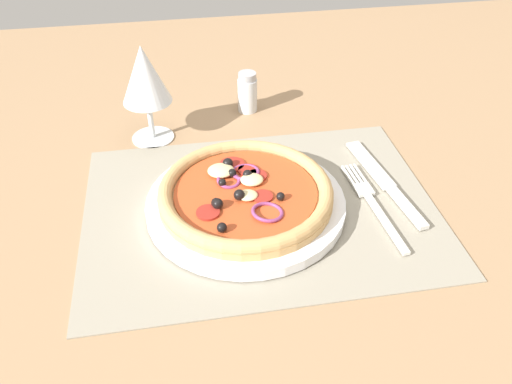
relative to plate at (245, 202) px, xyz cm
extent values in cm
cube|color=#9E7A56|center=(1.88, -0.25, -2.31)|extent=(190.00, 140.00, 2.40)
cube|color=gray|center=(1.88, -0.25, -0.91)|extent=(44.68, 33.15, 0.40)
cylinder|color=white|center=(0.00, 0.00, 0.00)|extent=(25.20, 25.20, 1.41)
cylinder|color=tan|center=(0.00, 0.00, 1.21)|extent=(21.86, 21.86, 1.00)
torus|color=tan|center=(0.00, 0.00, 2.07)|extent=(21.91, 21.91, 1.80)
cylinder|color=#C64C23|center=(0.00, 0.00, 1.86)|extent=(17.93, 17.93, 0.30)
ellipsoid|color=beige|center=(0.09, -1.56, 2.37)|extent=(2.44, 2.19, 0.73)
ellipsoid|color=beige|center=(1.07, 1.40, 2.45)|extent=(2.93, 2.64, 0.88)
ellipsoid|color=beige|center=(-2.60, 3.93, 2.53)|extent=(3.47, 3.12, 1.04)
sphere|color=black|center=(-3.92, -2.61, 2.61)|extent=(1.21, 1.21, 1.21)
sphere|color=black|center=(0.65, 2.41, 2.61)|extent=(1.20, 1.20, 1.20)
sphere|color=black|center=(-1.00, -1.69, 2.70)|extent=(1.38, 1.38, 1.38)
sphere|color=black|center=(-1.53, 5.16, 2.70)|extent=(1.38, 1.38, 1.38)
sphere|color=black|center=(-3.77, -2.91, 2.67)|extent=(1.33, 1.33, 1.33)
sphere|color=black|center=(-1.22, 3.08, 2.56)|extent=(1.11, 1.11, 1.11)
sphere|color=black|center=(-3.76, -7.11, 2.60)|extent=(1.18, 1.18, 1.18)
sphere|color=black|center=(-2.72, 1.33, 2.51)|extent=(1.00, 1.00, 1.00)
sphere|color=black|center=(3.93, -2.64, 2.54)|extent=(1.06, 1.06, 1.06)
torus|color=#8E3D75|center=(-1.83, 1.99, 2.26)|extent=(3.12, 3.09, 1.04)
torus|color=#8E3D75|center=(0.54, 3.40, 2.26)|extent=(3.79, 3.81, 0.77)
torus|color=#8E3D75|center=(1.72, -4.94, 2.26)|extent=(3.93, 3.90, 1.10)
cylinder|color=#A3281E|center=(-0.92, 5.52, 2.16)|extent=(3.34, 3.34, 0.30)
cylinder|color=#A3281E|center=(1.63, -1.82, 2.16)|extent=(2.54, 2.54, 0.30)
cylinder|color=#A3281E|center=(-5.02, -3.72, 2.16)|extent=(2.83, 2.83, 0.30)
cylinder|color=#A3281E|center=(1.44, 2.51, 2.16)|extent=(2.64, 2.64, 0.30)
cylinder|color=#A3281E|center=(0.97, 3.89, 2.16)|extent=(2.69, 2.69, 0.30)
cube|color=silver|center=(16.52, -6.23, -0.49)|extent=(1.74, 11.20, 0.44)
cube|color=silver|center=(16.01, 0.59, -0.49)|extent=(2.38, 2.68, 0.44)
cube|color=silver|center=(16.64, 4.07, -0.49)|extent=(0.65, 4.33, 0.44)
cube|color=silver|center=(16.05, 4.02, -0.49)|extent=(0.65, 4.33, 0.44)
cube|color=silver|center=(15.45, 3.98, -0.49)|extent=(0.65, 4.33, 0.44)
cube|color=silver|center=(14.85, 3.93, -0.49)|extent=(0.65, 4.33, 0.44)
cube|color=silver|center=(20.18, -3.90, -0.40)|extent=(2.44, 8.50, 0.62)
cube|color=silver|center=(18.80, 6.01, -0.49)|extent=(3.58, 11.76, 0.44)
cylinder|color=silver|center=(-11.45, 19.22, -0.91)|extent=(6.40, 6.40, 0.40)
cylinder|color=silver|center=(-11.45, 19.22, 2.29)|extent=(0.80, 0.80, 6.00)
cone|color=silver|center=(-11.45, 19.22, 9.54)|extent=(7.20, 7.20, 8.50)
cone|color=orange|center=(-11.45, 19.22, 8.23)|extent=(4.58, 4.58, 5.07)
cylinder|color=silver|center=(4.26, 25.34, 1.64)|extent=(3.20, 3.20, 5.50)
cylinder|color=#ADADB2|center=(4.26, 25.34, 4.99)|extent=(2.88, 2.88, 1.20)
camera|label=1|loc=(-7.32, -50.91, 42.29)|focal=36.69mm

